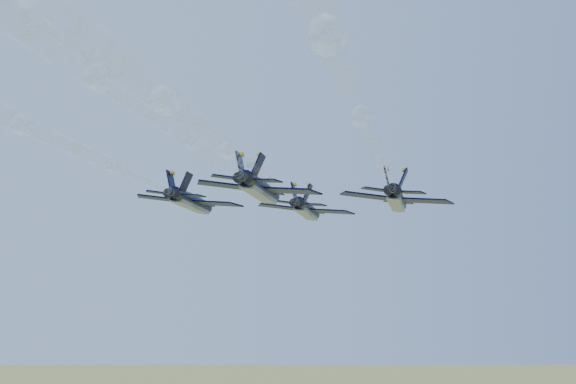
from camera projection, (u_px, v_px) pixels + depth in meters
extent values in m
cylinder|color=black|center=(306.00, 209.00, 105.46)|extent=(6.21, 11.49, 1.67)
cone|color=black|center=(315.00, 213.00, 112.37)|extent=(2.45, 2.78, 1.67)
ellipsoid|color=black|center=(311.00, 207.00, 108.46)|extent=(1.71, 2.34, 0.82)
cube|color=gray|center=(306.00, 214.00, 105.42)|extent=(5.45, 10.26, 0.54)
cube|color=black|center=(281.00, 207.00, 105.33)|extent=(5.39, 3.31, 0.72)
cube|color=#E2BC0B|center=(283.00, 207.00, 106.81)|extent=(5.00, 0.78, 0.74)
cube|color=black|center=(331.00, 212.00, 104.19)|extent=(5.74, 5.54, 0.72)
cube|color=#E2BC0B|center=(332.00, 212.00, 105.68)|extent=(3.96, 3.54, 0.74)
cube|color=black|center=(283.00, 204.00, 100.30)|extent=(2.35, 1.48, 0.37)
cube|color=black|center=(315.00, 207.00, 99.60)|extent=(2.64, 2.65, 0.37)
cube|color=black|center=(294.00, 194.00, 100.80)|extent=(1.34, 2.04, 2.29)
cube|color=black|center=(307.00, 196.00, 100.51)|extent=(1.77, 2.22, 2.17)
cylinder|color=black|center=(294.00, 205.00, 99.41)|extent=(1.41, 1.41, 1.08)
cylinder|color=black|center=(301.00, 206.00, 99.26)|extent=(1.41, 1.41, 1.08)
cylinder|color=black|center=(191.00, 201.00, 94.50)|extent=(6.21, 11.49, 1.67)
cone|color=black|center=(208.00, 206.00, 101.41)|extent=(2.45, 2.78, 1.67)
ellipsoid|color=black|center=(199.00, 199.00, 97.50)|extent=(1.71, 2.34, 0.82)
cube|color=gray|center=(190.00, 206.00, 94.46)|extent=(5.45, 10.26, 0.54)
cube|color=black|center=(162.00, 199.00, 94.36)|extent=(5.39, 3.31, 0.72)
cube|color=#E2BC0B|center=(166.00, 199.00, 95.85)|extent=(5.00, 0.78, 0.74)
cube|color=black|center=(216.00, 204.00, 93.23)|extent=(5.74, 5.54, 0.72)
cube|color=#E2BC0B|center=(220.00, 204.00, 94.72)|extent=(3.96, 3.54, 0.74)
cube|color=black|center=(157.00, 195.00, 89.34)|extent=(2.35, 1.48, 0.37)
cube|color=black|center=(193.00, 198.00, 88.64)|extent=(2.64, 2.65, 0.37)
cube|color=black|center=(171.00, 184.00, 89.84)|extent=(1.34, 2.04, 2.29)
cube|color=black|center=(185.00, 185.00, 89.55)|extent=(1.77, 2.22, 2.17)
cylinder|color=black|center=(169.00, 196.00, 88.45)|extent=(1.41, 1.41, 1.08)
cylinder|color=black|center=(177.00, 197.00, 88.30)|extent=(1.41, 1.41, 1.08)
cylinder|color=black|center=(396.00, 198.00, 91.33)|extent=(6.21, 11.49, 1.67)
cone|color=black|center=(400.00, 204.00, 98.24)|extent=(2.45, 2.78, 1.67)
ellipsoid|color=black|center=(399.00, 196.00, 94.33)|extent=(1.71, 2.34, 0.82)
cube|color=gray|center=(396.00, 204.00, 91.29)|extent=(5.45, 10.26, 0.54)
cube|color=black|center=(367.00, 196.00, 91.20)|extent=(5.39, 3.31, 0.72)
cube|color=#E2BC0B|center=(368.00, 196.00, 92.68)|extent=(5.00, 0.78, 0.74)
cube|color=black|center=(426.00, 201.00, 90.06)|extent=(5.74, 5.54, 0.72)
cube|color=#E2BC0B|center=(426.00, 202.00, 91.55)|extent=(3.96, 3.54, 0.74)
cube|color=black|center=(374.00, 192.00, 86.17)|extent=(2.35, 1.48, 0.37)
cube|color=black|center=(412.00, 195.00, 85.47)|extent=(2.64, 2.65, 0.37)
cube|color=black|center=(387.00, 181.00, 86.67)|extent=(1.34, 2.04, 2.29)
cube|color=black|center=(402.00, 182.00, 86.38)|extent=(1.77, 2.22, 2.17)
cylinder|color=black|center=(389.00, 193.00, 85.28)|extent=(1.41, 1.41, 1.08)
cylinder|color=black|center=(397.00, 194.00, 85.13)|extent=(1.41, 1.41, 1.08)
cylinder|color=black|center=(260.00, 188.00, 81.03)|extent=(6.21, 11.49, 1.67)
cone|color=black|center=(274.00, 195.00, 87.94)|extent=(2.45, 2.78, 1.67)
ellipsoid|color=black|center=(267.00, 186.00, 84.03)|extent=(1.71, 2.34, 0.82)
cube|color=gray|center=(259.00, 194.00, 80.98)|extent=(5.45, 10.26, 0.54)
cube|color=black|center=(226.00, 185.00, 80.89)|extent=(5.39, 3.31, 0.72)
cube|color=#E2BC0B|center=(230.00, 186.00, 82.38)|extent=(5.00, 0.78, 0.74)
cube|color=black|center=(290.00, 191.00, 79.76)|extent=(5.74, 5.54, 0.72)
cube|color=#E2BC0B|center=(293.00, 192.00, 81.25)|extent=(3.96, 3.54, 0.74)
cube|color=black|center=(225.00, 180.00, 75.86)|extent=(2.35, 1.48, 0.37)
cube|color=black|center=(267.00, 184.00, 75.16)|extent=(2.64, 2.65, 0.37)
cube|color=black|center=(241.00, 167.00, 76.36)|extent=(1.34, 2.04, 2.29)
cube|color=black|center=(257.00, 169.00, 76.08)|extent=(1.77, 2.22, 2.17)
cylinder|color=black|center=(239.00, 181.00, 74.97)|extent=(1.41, 1.41, 1.08)
cylinder|color=black|center=(249.00, 182.00, 74.82)|extent=(1.41, 1.41, 1.08)
cylinder|color=white|center=(284.00, 198.00, 91.27)|extent=(7.53, 15.91, 0.88)
cylinder|color=white|center=(250.00, 182.00, 75.62)|extent=(7.83, 16.04, 1.22)
cylinder|color=white|center=(199.00, 156.00, 59.96)|extent=(8.20, 16.20, 1.61)
cylinder|color=white|center=(111.00, 113.00, 44.31)|extent=(8.61, 16.37, 2.06)
cylinder|color=white|center=(145.00, 187.00, 80.31)|extent=(7.53, 15.91, 0.88)
cylinder|color=white|center=(72.00, 165.00, 64.66)|extent=(7.83, 16.04, 1.22)
cylinder|color=white|center=(387.00, 184.00, 77.14)|extent=(7.53, 15.91, 0.88)
cylinder|color=white|center=(371.00, 159.00, 61.49)|extent=(7.83, 16.04, 1.22)
cylinder|color=white|center=(345.00, 119.00, 45.83)|extent=(8.20, 16.20, 1.61)
cylinder|color=white|center=(291.00, 36.00, 30.18)|extent=(8.61, 16.37, 2.06)
cylinder|color=white|center=(219.00, 169.00, 66.84)|extent=(7.53, 15.91, 0.88)
cylinder|color=white|center=(149.00, 135.00, 51.18)|extent=(7.83, 16.04, 1.22)
cylinder|color=white|center=(18.00, 72.00, 35.53)|extent=(8.20, 16.20, 1.61)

